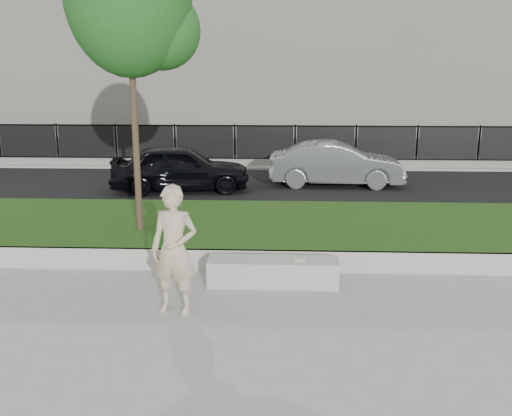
{
  "coord_description": "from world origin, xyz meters",
  "views": [
    {
      "loc": [
        1.08,
        -8.74,
        3.58
      ],
      "look_at": [
        0.65,
        1.2,
        1.15
      ],
      "focal_mm": 40.0,
      "sensor_mm": 36.0,
      "label": 1
    }
  ],
  "objects_px": {
    "stone_bench": "(273,272)",
    "car_dark": "(180,168)",
    "man": "(174,250)",
    "car_silver": "(336,164)",
    "book": "(298,260)"
  },
  "relations": [
    {
      "from": "book",
      "to": "car_silver",
      "type": "distance_m",
      "value": 8.56
    },
    {
      "from": "stone_bench",
      "to": "car_silver",
      "type": "bearing_deg",
      "value": 77.66
    },
    {
      "from": "car_dark",
      "to": "book",
      "type": "bearing_deg",
      "value": -164.39
    },
    {
      "from": "stone_bench",
      "to": "book",
      "type": "height_order",
      "value": "book"
    },
    {
      "from": "man",
      "to": "car_dark",
      "type": "relative_size",
      "value": 0.48
    },
    {
      "from": "stone_bench",
      "to": "book",
      "type": "bearing_deg",
      "value": -6.79
    },
    {
      "from": "car_silver",
      "to": "stone_bench",
      "type": "bearing_deg",
      "value": 169.57
    },
    {
      "from": "man",
      "to": "book",
      "type": "relative_size",
      "value": 10.03
    },
    {
      "from": "car_dark",
      "to": "car_silver",
      "type": "xyz_separation_m",
      "value": [
        4.69,
        1.02,
        -0.01
      ]
    },
    {
      "from": "stone_bench",
      "to": "man",
      "type": "distance_m",
      "value": 2.01
    },
    {
      "from": "man",
      "to": "car_dark",
      "type": "height_order",
      "value": "man"
    },
    {
      "from": "book",
      "to": "car_silver",
      "type": "height_order",
      "value": "car_silver"
    },
    {
      "from": "man",
      "to": "car_silver",
      "type": "height_order",
      "value": "man"
    },
    {
      "from": "stone_bench",
      "to": "car_dark",
      "type": "distance_m",
      "value": 7.92
    },
    {
      "from": "man",
      "to": "car_silver",
      "type": "distance_m",
      "value": 10.12
    }
  ]
}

